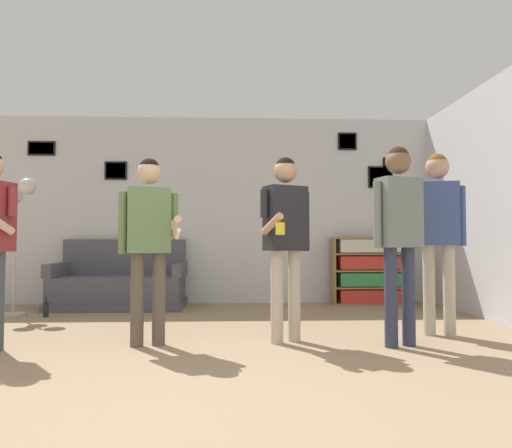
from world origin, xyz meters
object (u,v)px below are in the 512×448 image
object	(u,v)px
person_watcher_holding_cup	(286,228)
person_spectator_far_right	(438,222)
bookshelf	(368,271)
person_player_foreground_center	(149,231)
person_spectator_near_bookshelf	(399,223)
floor_lamp	(15,207)
bottle_on_floor	(46,309)
couch	(120,285)

from	to	relation	value
person_watcher_holding_cup	person_spectator_far_right	world-z (taller)	person_spectator_far_right
bookshelf	person_spectator_far_right	xyz separation A→B (m)	(0.05, -2.17, 0.60)
person_player_foreground_center	person_spectator_near_bookshelf	size ratio (longest dim) A/B	0.94
bookshelf	person_watcher_holding_cup	distance (m)	2.85
person_spectator_near_bookshelf	person_spectator_far_right	xyz separation A→B (m)	(0.54, 0.44, 0.02)
floor_lamp	person_spectator_near_bookshelf	distance (m)	4.44
person_player_foreground_center	bottle_on_floor	size ratio (longest dim) A/B	6.70
floor_lamp	person_watcher_holding_cup	size ratio (longest dim) A/B	1.01
bookshelf	person_player_foreground_center	size ratio (longest dim) A/B	0.65
floor_lamp	person_player_foreground_center	size ratio (longest dim) A/B	1.03
person_spectator_far_right	bottle_on_floor	bearing A→B (deg)	163.66
person_spectator_near_bookshelf	bottle_on_floor	world-z (taller)	person_spectator_near_bookshelf
bookshelf	person_spectator_near_bookshelf	size ratio (longest dim) A/B	0.61
person_watcher_holding_cup	floor_lamp	bearing A→B (deg)	153.22
person_watcher_holding_cup	person_player_foreground_center	bearing A→B (deg)	-175.52
person_player_foreground_center	bottle_on_floor	xyz separation A→B (m)	(-1.49, 1.55, -0.88)
person_watcher_holding_cup	person_spectator_far_right	distance (m)	1.50
couch	person_spectator_far_right	world-z (taller)	person_spectator_far_right
person_player_foreground_center	person_spectator_far_right	distance (m)	2.69
person_player_foreground_center	person_spectator_near_bookshelf	world-z (taller)	person_spectator_near_bookshelf
floor_lamp	bottle_on_floor	distance (m)	1.29
person_watcher_holding_cup	bottle_on_floor	bearing A→B (deg)	151.52
bookshelf	person_spectator_far_right	distance (m)	2.25
floor_lamp	bookshelf	bearing A→B (deg)	10.32
person_watcher_holding_cup	person_spectator_far_right	size ratio (longest dim) A/B	0.95
couch	person_spectator_far_right	distance (m)	4.09
couch	bookshelf	size ratio (longest dim) A/B	1.67
person_spectator_near_bookshelf	person_spectator_far_right	size ratio (longest dim) A/B	0.98
person_spectator_near_bookshelf	bottle_on_floor	bearing A→B (deg)	155.46
person_spectator_far_right	person_spectator_near_bookshelf	bearing A→B (deg)	-140.83
bookshelf	person_spectator_near_bookshelf	xyz separation A→B (m)	(-0.49, -2.60, 0.57)
floor_lamp	bottle_on_floor	size ratio (longest dim) A/B	6.92
person_watcher_holding_cup	person_spectator_far_right	xyz separation A→B (m)	(1.48, 0.23, 0.06)
person_spectator_far_right	bookshelf	bearing A→B (deg)	91.25
couch	person_watcher_holding_cup	size ratio (longest dim) A/B	1.06
person_player_foreground_center	person_watcher_holding_cup	world-z (taller)	person_watcher_holding_cup
floor_lamp	person_spectator_near_bookshelf	xyz separation A→B (m)	(4.06, -1.77, -0.26)
bottle_on_floor	person_spectator_near_bookshelf	bearing A→B (deg)	-24.54
person_player_foreground_center	person_spectator_near_bookshelf	xyz separation A→B (m)	(2.14, -0.11, 0.07)
person_spectator_near_bookshelf	floor_lamp	bearing A→B (deg)	156.40
person_spectator_far_right	couch	bearing A→B (deg)	150.57
person_watcher_holding_cup	bottle_on_floor	distance (m)	3.18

